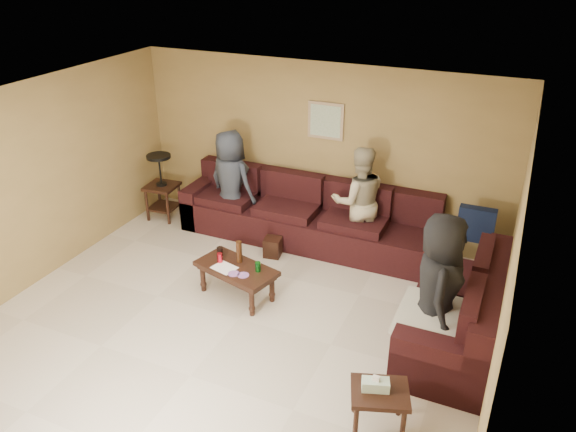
# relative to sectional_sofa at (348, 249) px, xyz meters

# --- Properties ---
(room) EXTENTS (5.60, 5.50, 2.50)m
(room) POSITION_rel_sectional_sofa_xyz_m (-0.81, -1.52, 1.34)
(room) COLOR beige
(room) RESTS_ON ground
(sectional_sofa) EXTENTS (4.65, 2.90, 0.97)m
(sectional_sofa) POSITION_rel_sectional_sofa_xyz_m (0.00, 0.00, 0.00)
(sectional_sofa) COLOR black
(sectional_sofa) RESTS_ON ground
(coffee_table) EXTENTS (1.09, 0.74, 0.70)m
(coffee_table) POSITION_rel_sectional_sofa_xyz_m (-1.06, -1.10, 0.03)
(coffee_table) COLOR black
(coffee_table) RESTS_ON ground
(end_table_left) EXTENTS (0.49, 0.49, 1.04)m
(end_table_left) POSITION_rel_sectional_sofa_xyz_m (-3.14, 0.35, 0.22)
(end_table_left) COLOR black
(end_table_left) RESTS_ON ground
(side_table_right) EXTENTS (0.62, 0.56, 0.57)m
(side_table_right) POSITION_rel_sectional_sofa_xyz_m (1.08, -2.41, 0.04)
(side_table_right) COLOR black
(side_table_right) RESTS_ON ground
(waste_bin) EXTENTS (0.26, 0.26, 0.27)m
(waste_bin) POSITION_rel_sectional_sofa_xyz_m (-1.07, -0.05, -0.19)
(waste_bin) COLOR black
(waste_bin) RESTS_ON ground
(wall_art) EXTENTS (0.52, 0.04, 0.52)m
(wall_art) POSITION_rel_sectional_sofa_xyz_m (-0.71, 0.96, 1.37)
(wall_art) COLOR tan
(wall_art) RESTS_ON ground
(person_left) EXTENTS (0.85, 0.65, 1.55)m
(person_left) POSITION_rel_sectional_sofa_xyz_m (-1.96, 0.42, 0.45)
(person_left) COLOR #2C323E
(person_left) RESTS_ON ground
(person_middle) EXTENTS (0.94, 0.88, 1.55)m
(person_middle) POSITION_rel_sectional_sofa_xyz_m (-0.05, 0.54, 0.45)
(person_middle) COLOR tan
(person_middle) RESTS_ON ground
(person_right) EXTENTS (0.66, 0.88, 1.63)m
(person_right) POSITION_rel_sectional_sofa_xyz_m (1.32, -1.22, 0.49)
(person_right) COLOR black
(person_right) RESTS_ON ground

